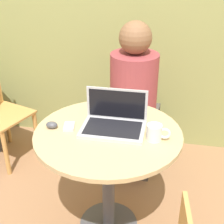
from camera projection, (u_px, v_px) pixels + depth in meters
ground_plane at (109, 224)px, 2.09m from camera, size 12.00×12.00×0.00m
round_table at (108, 154)px, 1.83m from camera, size 0.84×0.84×0.73m
laptop at (114, 122)px, 1.77m from camera, size 0.36×0.24×0.21m
cell_phone at (69, 126)px, 1.79m from camera, size 0.08×0.10×0.02m
computer_mouse at (52, 125)px, 1.78m from camera, size 0.07×0.05×0.04m
coffee_cup at (155, 132)px, 1.66m from camera, size 0.13×0.08×0.09m
person_seated at (134, 112)px, 2.44m from camera, size 0.37×0.55×1.22m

